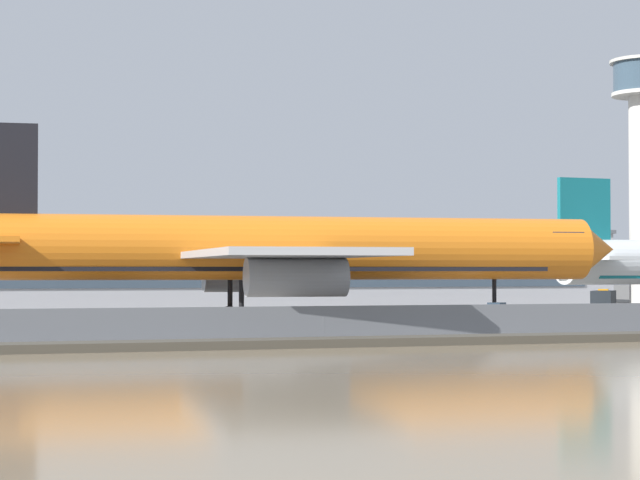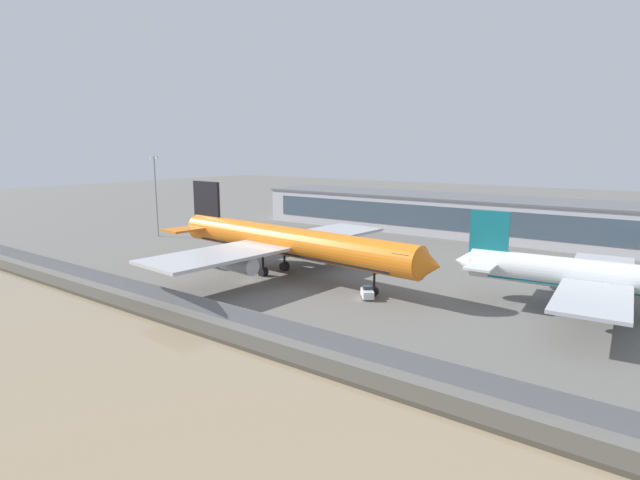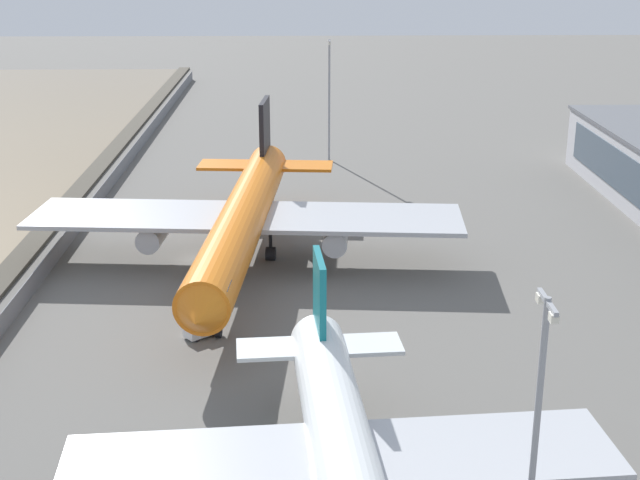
{
  "view_description": "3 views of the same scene",
  "coord_description": "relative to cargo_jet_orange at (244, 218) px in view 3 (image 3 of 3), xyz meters",
  "views": [
    {
      "loc": [
        -23.97,
        -89.1,
        4.4
      ],
      "look_at": [
        6.8,
        5.59,
        6.85
      ],
      "focal_mm": 70.0,
      "sensor_mm": 36.0,
      "label": 1
    },
    {
      "loc": [
        58.38,
        -58.68,
        21.94
      ],
      "look_at": [
        3.22,
        16.03,
        4.95
      ],
      "focal_mm": 28.0,
      "sensor_mm": 36.0,
      "label": 2
    },
    {
      "loc": [
        99.33,
        12.62,
        36.24
      ],
      "look_at": [
        6.95,
        14.74,
        4.66
      ],
      "focal_mm": 50.0,
      "sensor_mm": 36.0,
      "label": 3
    }
  ],
  "objects": [
    {
      "name": "ground_plane",
      "position": [
        -2.74,
        -6.2,
        -5.99
      ],
      "size": [
        500.0,
        500.0,
        0.0
      ],
      "primitive_type": "plane",
      "color": "#66635E"
    },
    {
      "name": "shoreline_seawall",
      "position": [
        -2.74,
        -26.7,
        -5.74
      ],
      "size": [
        320.0,
        3.0,
        0.5
      ],
      "color": "#474238",
      "rests_on": "ground"
    },
    {
      "name": "perimeter_fence",
      "position": [
        -2.74,
        -22.2,
        -4.88
      ],
      "size": [
        280.0,
        0.1,
        2.22
      ],
      "color": "slate",
      "rests_on": "ground"
    },
    {
      "name": "cargo_jet_orange",
      "position": [
        0.0,
        0.0,
        0.0
      ],
      "size": [
        58.02,
        50.41,
        15.69
      ],
      "color": "orange",
      "rests_on": "ground"
    },
    {
      "name": "passenger_jet_white_teal",
      "position": [
        48.55,
        9.05,
        -0.96
      ],
      "size": [
        42.39,
        36.14,
        13.16
      ],
      "color": "white",
      "rests_on": "ground"
    },
    {
      "name": "baggage_tug",
      "position": [
        18.77,
        -3.08,
        -5.18
      ],
      "size": [
        3.27,
        3.49,
        1.8
      ],
      "color": "white",
      "rests_on": "ground"
    },
    {
      "name": "ops_van",
      "position": [
        41.87,
        19.69,
        -4.71
      ],
      "size": [
        4.83,
        5.41,
        2.48
      ],
      "color": "#1E2328",
      "rests_on": "ground"
    },
    {
      "name": "apron_light_mast_apron_west",
      "position": [
        56.68,
        18.48,
        5.06
      ],
      "size": [
        3.2,
        0.4,
        19.56
      ],
      "color": "#93969B",
      "rests_on": "ground"
    },
    {
      "name": "apron_light_mast_apron_east",
      "position": [
        -51.94,
        11.37,
        5.4
      ],
      "size": [
        3.2,
        0.4,
        20.23
      ],
      "color": "#93969B",
      "rests_on": "ground"
    }
  ]
}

